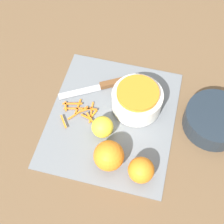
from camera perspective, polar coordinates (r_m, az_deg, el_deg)
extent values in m
plane|color=brown|center=(0.95, 0.00, -1.11)|extent=(4.00, 4.00, 0.00)
cube|color=slate|center=(0.95, 0.00, -1.02)|extent=(0.43, 0.37, 0.01)
cylinder|color=silver|center=(0.94, 4.59, 2.15)|extent=(0.15, 0.15, 0.06)
cylinder|color=orange|center=(0.91, 4.75, 3.42)|extent=(0.12, 0.12, 0.02)
cylinder|color=#1E2833|center=(0.96, 18.24, -1.38)|extent=(0.18, 0.18, 0.06)
cube|color=brown|center=(1.00, 0.46, 5.38)|extent=(0.06, 0.09, 0.02)
cube|color=#B2B2B7|center=(1.00, -5.94, 3.66)|extent=(0.09, 0.13, 0.00)
sphere|color=orange|center=(0.84, -0.58, -7.99)|extent=(0.08, 0.08, 0.08)
sphere|color=orange|center=(0.84, 5.34, -10.52)|extent=(0.07, 0.07, 0.07)
sphere|color=yellow|center=(0.89, -1.75, -2.76)|extent=(0.06, 0.06, 0.06)
cube|color=orange|center=(0.95, -6.25, -0.15)|extent=(0.06, 0.05, 0.00)
cube|color=orange|center=(0.94, -8.87, -1.72)|extent=(0.04, 0.03, 0.00)
cube|color=orange|center=(0.97, -7.25, 1.53)|extent=(0.02, 0.06, 0.00)
cube|color=orange|center=(0.94, -4.68, -0.94)|extent=(0.01, 0.04, 0.00)
cube|color=orange|center=(0.97, -8.56, 0.81)|extent=(0.03, 0.02, 0.00)
cube|color=orange|center=(0.95, -3.89, 0.57)|extent=(0.01, 0.04, 0.00)
cube|color=orange|center=(0.94, -4.05, -1.05)|extent=(0.03, 0.03, 0.00)
cube|color=orange|center=(0.96, -7.01, 0.61)|extent=(0.02, 0.06, 0.00)
cube|color=orange|center=(0.97, -6.23, 1.00)|extent=(0.06, 0.01, 0.00)
cube|color=orange|center=(0.95, -3.45, -0.45)|extent=(0.04, 0.02, 0.00)
cube|color=orange|center=(0.95, -5.04, 0.22)|extent=(0.03, 0.04, 0.00)
cube|color=orange|center=(0.95, -3.76, 0.10)|extent=(0.07, 0.01, 0.00)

